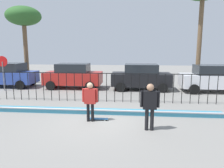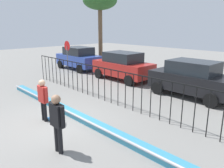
{
  "view_description": "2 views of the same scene",
  "coord_description": "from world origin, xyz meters",
  "views": [
    {
      "loc": [
        1.41,
        -8.48,
        3.05
      ],
      "look_at": [
        0.4,
        2.22,
        1.21
      ],
      "focal_mm": 33.71,
      "sensor_mm": 36.0,
      "label": 1
    },
    {
      "loc": [
        7.45,
        -3.76,
        3.62
      ],
      "look_at": [
        1.17,
        2.16,
        1.36
      ],
      "focal_mm": 35.68,
      "sensor_mm": 36.0,
      "label": 2
    }
  ],
  "objects": [
    {
      "name": "skateboarder",
      "position": [
        -0.29,
        -0.11,
        0.99
      ],
      "size": [
        0.67,
        0.25,
        1.66
      ],
      "rotation": [
        0.0,
        0.0,
        -0.19
      ],
      "color": "black",
      "rests_on": "ground"
    },
    {
      "name": "ground_plane",
      "position": [
        0.0,
        0.0,
        0.0
      ],
      "size": [
        60.0,
        60.0,
        0.0
      ],
      "primitive_type": "plane",
      "color": "gray"
    },
    {
      "name": "parked_car_black",
      "position": [
        2.11,
        7.03,
        0.97
      ],
      "size": [
        4.3,
        2.12,
        1.9
      ],
      "rotation": [
        0.0,
        0.0,
        -0.04
      ],
      "color": "black",
      "rests_on": "ground"
    },
    {
      "name": "camera_operator",
      "position": [
        2.1,
        -0.86,
        1.06
      ],
      "size": [
        0.72,
        0.27,
        1.77
      ],
      "rotation": [
        0.0,
        0.0,
        2.94
      ],
      "color": "black",
      "rests_on": "ground"
    },
    {
      "name": "perimeter_fence",
      "position": [
        -0.0,
        3.21,
        1.04
      ],
      "size": [
        14.04,
        0.04,
        1.67
      ],
      "color": "black",
      "rests_on": "ground"
    },
    {
      "name": "palm_tree_short",
      "position": [
        -7.76,
        9.18,
        5.59
      ],
      "size": [
        2.92,
        2.92,
        6.54
      ],
      "color": "brown",
      "rests_on": "ground"
    },
    {
      "name": "parked_car_blue",
      "position": [
        -8.33,
        7.19,
        0.97
      ],
      "size": [
        4.3,
        2.12,
        1.9
      ],
      "rotation": [
        0.0,
        0.0,
        0.03
      ],
      "color": "#2D479E",
      "rests_on": "ground"
    },
    {
      "name": "skateboard",
      "position": [
        0.03,
        0.06,
        0.06
      ],
      "size": [
        0.8,
        0.2,
        0.07
      ],
      "rotation": [
        0.0,
        0.0,
        0.14
      ],
      "color": "#26598C",
      "rests_on": "ground"
    },
    {
      "name": "stop_sign",
      "position": [
        -7.8,
        5.76,
        1.62
      ],
      "size": [
        0.76,
        0.07,
        2.5
      ],
      "color": "slate",
      "rests_on": "ground"
    },
    {
      "name": "bowl_coping_ledge",
      "position": [
        0.0,
        0.94,
        0.12
      ],
      "size": [
        11.0,
        0.41,
        0.27
      ],
      "color": "teal",
      "rests_on": "ground"
    },
    {
      "name": "parked_car_red",
      "position": [
        -3.04,
        7.15,
        0.97
      ],
      "size": [
        4.3,
        2.12,
        1.9
      ],
      "rotation": [
        0.0,
        0.0,
        0.07
      ],
      "color": "#B2231E",
      "rests_on": "ground"
    }
  ]
}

